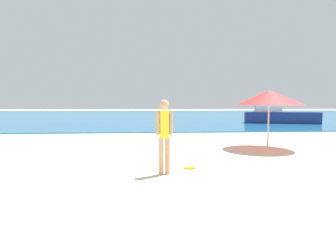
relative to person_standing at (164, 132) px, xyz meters
name	(u,v)px	position (x,y,z in m)	size (l,w,h in m)	color
water	(153,114)	(0.32, 38.53, -0.88)	(160.00, 60.00, 0.06)	#1E6B9E
person_standing	(164,132)	(0.00, 0.00, 0.00)	(0.36, 0.21, 1.59)	tan
frisbee	(190,168)	(0.63, 0.50, -0.89)	(0.28, 0.28, 0.03)	orange
boat_near	(278,115)	(9.91, 15.16, -0.20)	(5.78, 3.25, 1.87)	navy
beach_umbrella	(269,98)	(3.72, 3.20, 0.82)	(2.27, 2.27, 1.98)	#B7B7BC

